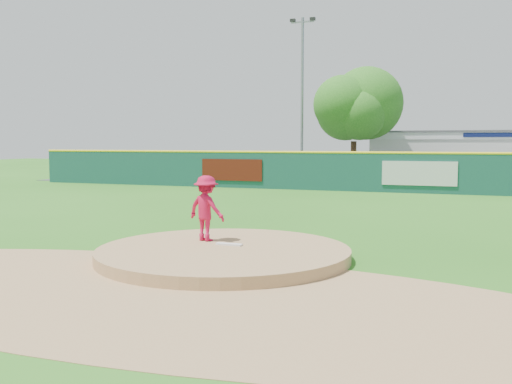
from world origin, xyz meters
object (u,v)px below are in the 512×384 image
at_px(pitcher, 206,208).
at_px(deciduous_tree, 354,110).
at_px(playground_slide, 178,170).
at_px(light_pole_left, 302,91).
at_px(van, 446,175).
at_px(pool_building_grp, 486,155).

relative_size(pitcher, deciduous_tree, 0.21).
xyz_separation_m(playground_slide, light_pole_left, (7.24, 4.48, 5.36)).
distance_m(van, pool_building_grp, 10.04).
xyz_separation_m(playground_slide, deciduous_tree, (11.24, 2.48, 3.87)).
relative_size(deciduous_tree, light_pole_left, 0.67).
height_order(deciduous_tree, light_pole_left, light_pole_left).
bearing_deg(playground_slide, pitcher, -60.21).
xyz_separation_m(van, light_pole_left, (-9.72, 4.74, 5.33)).
bearing_deg(pitcher, light_pole_left, -63.09).
bearing_deg(pitcher, van, -86.05).
height_order(playground_slide, light_pole_left, light_pole_left).
height_order(pitcher, deciduous_tree, deciduous_tree).
distance_m(van, deciduous_tree, 7.41).
bearing_deg(light_pole_left, playground_slide, -148.26).
relative_size(pitcher, van, 0.30).
distance_m(pitcher, pool_building_grp, 32.05).
bearing_deg(playground_slide, van, -0.88).
distance_m(pool_building_grp, deciduous_tree, 11.01).
distance_m(deciduous_tree, light_pole_left, 4.72).
bearing_deg(light_pole_left, pitcher, -78.68).
bearing_deg(deciduous_tree, light_pole_left, 153.43).
bearing_deg(pool_building_grp, deciduous_tree, -138.84).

